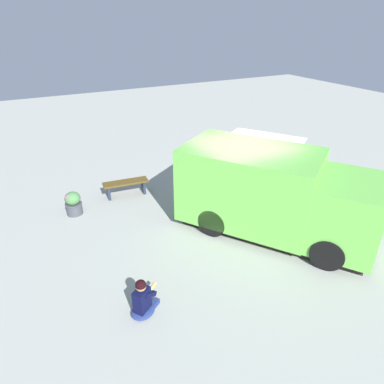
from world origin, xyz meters
name	(u,v)px	position (x,y,z in m)	size (l,w,h in m)	color
ground_plane	(237,213)	(0.00, 0.00, 0.00)	(40.00, 40.00, 0.00)	#9FA29A
food_truck	(272,195)	(-0.25, 1.13, 1.07)	(4.47, 5.24, 2.22)	#69C248
person_customer	(143,300)	(3.82, 2.30, 0.32)	(0.76, 0.67, 0.83)	navy
planter_flowering_near	(303,160)	(-4.04, -1.54, 0.38)	(0.44, 0.44, 0.74)	#B27C53
planter_flowering_far	(73,203)	(4.28, -2.21, 0.35)	(0.49, 0.49, 0.71)	#41444B
plaza_bench	(126,185)	(2.56, -2.62, 0.37)	(1.46, 0.55, 0.50)	#523E18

